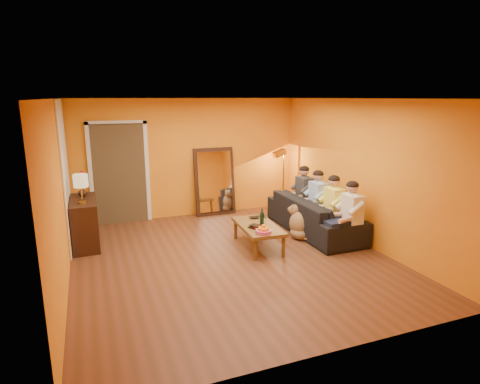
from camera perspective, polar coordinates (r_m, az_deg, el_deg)
name	(u,v)px	position (r m, az deg, el deg)	size (l,w,h in m)	color
room_shell	(223,178)	(6.72, -2.39, 2.00)	(5.00, 5.50, 2.60)	brown
white_accent	(66,174)	(7.75, -23.55, 2.42)	(0.02, 1.90, 2.58)	white
doorway_recess	(119,173)	(8.87, -16.81, 2.57)	(1.06, 0.30, 2.10)	#3F2D19
door_jamb_left	(91,176)	(8.73, -20.47, 2.14)	(0.08, 0.06, 2.20)	white
door_jamb_right	(147,172)	(8.81, -13.05, 2.73)	(0.08, 0.06, 2.20)	white
door_header	(116,122)	(8.62, -17.22, 9.43)	(1.22, 0.06, 0.08)	white
mirror_frame	(215,181)	(9.10, -3.63, 1.53)	(0.92, 0.06, 1.52)	#331D11
mirror_glass	(215,182)	(9.06, -3.55, 1.48)	(0.78, 0.02, 1.36)	white
sideboard	(85,222)	(7.75, -21.20, -4.05)	(0.44, 1.18, 0.85)	#331D11
table_lamp	(81,189)	(7.29, -21.63, 0.39)	(0.24, 0.24, 0.51)	beige
sofa	(314,215)	(8.07, 10.52, -3.23)	(0.93, 2.39, 0.70)	black
coffee_table	(258,236)	(7.18, 2.57, -6.29)	(0.62, 1.22, 0.42)	brown
floor_lamp	(283,181)	(9.35, 6.18, 1.54)	(0.30, 0.24, 1.44)	gold
dog	(299,221)	(7.68, 8.38, -4.16)	(0.36, 0.56, 0.66)	olive
person_far_left	(351,215)	(7.28, 15.57, -3.20)	(0.70, 0.44, 1.22)	silver
person_mid_left	(334,207)	(7.71, 13.16, -2.14)	(0.70, 0.44, 1.22)	#FBEF53
person_mid_right	(318,200)	(8.15, 11.01, -1.19)	(0.70, 0.44, 1.22)	#97BBE9
person_far_right	(304,194)	(8.61, 9.09, -0.33)	(0.70, 0.44, 1.22)	#323237
fruit_bowl	(263,229)	(6.66, 3.36, -5.25)	(0.26, 0.26, 0.16)	#D34A85
wine_bottle	(262,217)	(7.04, 3.14, -3.56)	(0.07, 0.07, 0.31)	black
tumbler	(262,220)	(7.25, 3.09, -4.00)	(0.09, 0.09, 0.08)	#B27F3F
laptop	(259,218)	(7.48, 2.79, -3.66)	(0.34, 0.22, 0.03)	black
book_lower	(253,229)	(6.87, 1.88, -5.25)	(0.19, 0.26, 0.02)	#331D11
book_mid	(253,227)	(6.87, 1.92, -5.05)	(0.17, 0.23, 0.02)	maroon
book_upper	(253,227)	(6.84, 1.91, -4.96)	(0.15, 0.20, 0.02)	black
vase	(82,192)	(7.86, -21.52, 0.02)	(0.16, 0.16, 0.17)	#331D11
flowers	(81,177)	(7.81, -21.69, 1.99)	(0.17, 0.17, 0.48)	maroon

